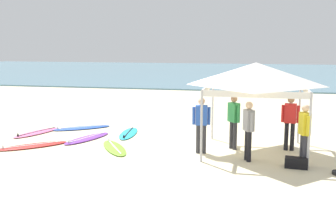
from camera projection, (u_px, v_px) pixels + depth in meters
The scene contains 15 objects.
ground_plane at pixel (171, 147), 13.42m from camera, with size 80.00×80.00×0.00m, color beige.
sea at pixel (233, 72), 46.08m from camera, with size 80.00×36.00×0.10m, color #568499.
canopy_tent at pixel (256, 75), 12.49m from camera, with size 3.00×3.00×2.75m.
surfboard_red at pixel (33, 146), 13.47m from camera, with size 2.04×1.96×0.19m.
surfboard_blue at pixel (81, 128), 16.29m from camera, with size 2.18×1.79×0.19m.
surfboard_lime at pixel (114, 148), 13.22m from camera, with size 1.59×2.10×0.19m.
surfboard_purple at pixel (87, 138), 14.51m from camera, with size 1.26×2.24×0.19m.
surfboard_pink at pixel (37, 132), 15.45m from camera, with size 1.21×2.18×0.19m.
surfboard_cyan at pixel (128, 133), 15.30m from camera, with size 0.80×2.12×0.19m.
person_yellow at pixel (304, 131), 11.23m from camera, with size 0.31×0.53×1.71m.
person_grey at pixel (249, 127), 11.73m from camera, with size 0.34×0.52×1.71m.
person_blue at pixel (201, 121), 12.54m from camera, with size 0.55×0.27×1.71m.
person_green at pixel (234, 118), 13.04m from camera, with size 0.40×0.44×1.71m.
person_red at pixel (290, 119), 12.87m from camera, with size 0.55×0.26×1.71m.
gear_bag_near_tent at pixel (296, 163), 11.20m from camera, with size 0.60×0.32×0.28m, color black.
Camera 1 is at (2.67, -12.77, 3.35)m, focal length 44.46 mm.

